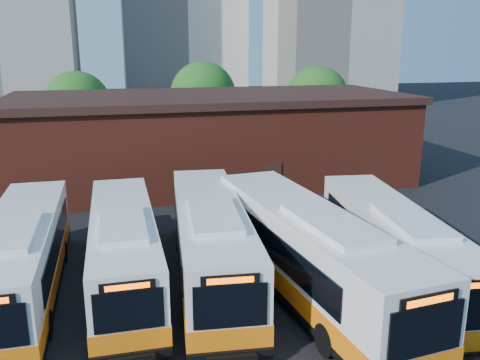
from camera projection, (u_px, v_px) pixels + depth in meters
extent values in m
plane|color=black|center=(307.00, 304.00, 19.86)|extent=(220.00, 220.00, 0.00)
cube|color=white|center=(22.00, 255.00, 20.02)|extent=(2.57, 12.03, 2.86)
cube|color=orange|center=(24.00, 274.00, 20.23)|extent=(2.62, 12.08, 0.70)
cube|color=black|center=(26.00, 286.00, 20.35)|extent=(2.61, 12.07, 0.25)
cube|color=black|center=(57.00, 242.00, 20.63)|extent=(0.06, 9.38, 1.05)
cube|color=white|center=(11.00, 232.00, 18.22)|extent=(1.74, 4.21, 0.22)
cylinder|color=black|center=(46.00, 325.00, 17.42)|extent=(0.32, 1.00, 1.00)
cylinder|color=black|center=(9.00, 256.00, 23.08)|extent=(0.32, 1.00, 1.00)
cylinder|color=black|center=(63.00, 252.00, 23.62)|extent=(0.32, 1.00, 1.00)
cube|color=white|center=(124.00, 247.00, 20.95)|extent=(2.50, 11.76, 2.79)
cube|color=orange|center=(125.00, 265.00, 21.16)|extent=(2.55, 11.81, 0.69)
cube|color=black|center=(126.00, 276.00, 21.28)|extent=(2.54, 11.80, 0.25)
cube|color=black|center=(129.00, 311.00, 15.34)|extent=(2.12, 0.06, 1.32)
cube|color=black|center=(127.00, 286.00, 15.12)|extent=(1.67, 0.06, 0.31)
cube|color=#FF5905|center=(127.00, 287.00, 15.09)|extent=(1.32, 0.02, 0.18)
cube|color=black|center=(132.00, 357.00, 15.68)|extent=(2.50, 0.14, 0.31)
cube|color=black|center=(132.00, 359.00, 15.45)|extent=(1.42, 0.37, 0.06)
cube|color=black|center=(132.00, 360.00, 15.26)|extent=(1.42, 0.04, 0.18)
cube|color=black|center=(91.00, 240.00, 20.95)|extent=(0.05, 9.17, 1.03)
cube|color=black|center=(154.00, 235.00, 21.55)|extent=(0.05, 9.17, 1.03)
cube|color=white|center=(123.00, 224.00, 19.19)|extent=(1.70, 4.12, 0.22)
cylinder|color=black|center=(96.00, 318.00, 17.88)|extent=(0.31, 0.98, 0.98)
cylinder|color=black|center=(160.00, 310.00, 18.41)|extent=(0.31, 0.98, 0.98)
cylinder|color=black|center=(99.00, 249.00, 23.94)|extent=(0.31, 0.98, 0.98)
cylinder|color=black|center=(147.00, 245.00, 24.48)|extent=(0.31, 0.98, 0.98)
cube|color=white|center=(211.00, 239.00, 21.44)|extent=(3.87, 12.80, 2.99)
cube|color=orange|center=(211.00, 258.00, 21.66)|extent=(3.93, 12.86, 0.74)
cube|color=black|center=(211.00, 269.00, 21.80)|extent=(3.91, 12.85, 0.26)
cube|color=black|center=(230.00, 306.00, 15.31)|extent=(2.27, 0.28, 1.42)
cube|color=black|center=(230.00, 280.00, 15.08)|extent=(1.78, 0.23, 0.34)
cube|color=#FF5905|center=(230.00, 281.00, 15.05)|extent=(1.41, 0.16, 0.19)
cube|color=black|center=(231.00, 356.00, 15.68)|extent=(2.68, 0.40, 0.34)
cube|color=black|center=(232.00, 358.00, 15.42)|extent=(1.55, 0.54, 0.06)
cube|color=black|center=(233.00, 360.00, 15.22)|extent=(1.52, 0.19, 0.19)
cube|color=black|center=(178.00, 231.00, 21.57)|extent=(0.99, 9.79, 1.10)
cube|color=black|center=(241.00, 228.00, 21.97)|extent=(0.99, 9.79, 1.10)
cube|color=white|center=(214.00, 215.00, 19.53)|extent=(2.23, 4.56, 0.23)
cylinder|color=black|center=(187.00, 312.00, 18.19)|extent=(0.43, 1.08, 1.05)
cylinder|color=black|center=(253.00, 307.00, 18.55)|extent=(0.43, 1.08, 1.05)
cylinder|color=black|center=(180.00, 241.00, 24.82)|extent=(0.43, 1.08, 1.05)
cylinder|color=black|center=(229.00, 238.00, 25.17)|extent=(0.43, 1.08, 1.05)
cube|color=white|center=(309.00, 251.00, 19.92)|extent=(4.29, 13.60, 3.18)
cube|color=orange|center=(308.00, 272.00, 20.16)|extent=(4.35, 13.66, 0.78)
cube|color=black|center=(308.00, 285.00, 20.30)|extent=(4.33, 13.65, 0.28)
cube|color=black|center=(426.00, 331.00, 13.75)|extent=(2.41, 0.33, 1.50)
cube|color=black|center=(430.00, 300.00, 13.51)|extent=(1.89, 0.27, 0.36)
cube|color=#FF5905|center=(431.00, 301.00, 13.47)|extent=(1.50, 0.19, 0.20)
cube|color=black|center=(271.00, 244.00, 19.76)|extent=(1.20, 10.37, 1.17)
cube|color=black|center=(336.00, 235.00, 20.74)|extent=(1.20, 10.37, 1.17)
cube|color=white|center=(333.00, 223.00, 17.97)|extent=(2.43, 4.86, 0.25)
cylinder|color=black|center=(327.00, 340.00, 16.42)|extent=(0.48, 1.15, 1.11)
cylinder|color=black|center=(393.00, 325.00, 17.28)|extent=(0.48, 1.15, 1.11)
cylinder|color=black|center=(246.00, 255.00, 23.08)|extent=(0.48, 1.15, 1.11)
cylinder|color=black|center=(297.00, 248.00, 23.95)|extent=(0.48, 1.15, 1.11)
cube|color=white|center=(393.00, 244.00, 21.17)|extent=(4.14, 12.27, 2.86)
cube|color=orange|center=(391.00, 262.00, 21.38)|extent=(4.19, 12.32, 0.70)
cube|color=black|center=(390.00, 273.00, 21.51)|extent=(4.18, 12.31, 0.25)
cube|color=black|center=(474.00, 310.00, 15.29)|extent=(2.16, 0.35, 1.35)
cube|color=black|center=(478.00, 285.00, 15.07)|extent=(1.70, 0.29, 0.32)
cube|color=#FF5905|center=(478.00, 286.00, 15.03)|extent=(1.34, 0.20, 0.18)
cube|color=black|center=(469.00, 358.00, 15.64)|extent=(2.55, 0.48, 0.32)
cube|color=black|center=(474.00, 360.00, 15.39)|extent=(1.49, 0.57, 0.06)
cube|color=black|center=(360.00, 235.00, 21.34)|extent=(1.30, 9.31, 1.05)
cube|color=black|center=(419.00, 233.00, 21.63)|extent=(1.30, 9.31, 1.05)
cube|color=white|center=(412.00, 221.00, 19.33)|extent=(2.28, 4.41, 0.22)
cylinder|color=black|center=(397.00, 314.00, 18.09)|extent=(0.45, 1.04, 1.00)
cylinder|color=black|center=(459.00, 311.00, 18.35)|extent=(0.45, 1.04, 1.00)
cylinder|color=black|center=(341.00, 245.00, 24.45)|extent=(0.45, 1.04, 1.00)
cylinder|color=black|center=(387.00, 243.00, 24.70)|extent=(0.45, 1.04, 1.00)
imported|color=black|center=(423.00, 316.00, 17.12)|extent=(0.64, 0.80, 1.91)
cube|color=maroon|center=(210.00, 140.00, 37.85)|extent=(28.00, 12.00, 6.00)
cube|color=black|center=(209.00, 97.00, 37.05)|extent=(28.60, 12.60, 0.50)
cube|color=black|center=(273.00, 181.00, 33.36)|extent=(1.20, 0.08, 2.40)
cylinder|color=#382314|center=(80.00, 140.00, 47.17)|extent=(0.36, 0.36, 2.70)
sphere|color=#1C5518|center=(77.00, 104.00, 46.33)|extent=(6.00, 6.00, 6.00)
cylinder|color=#382314|center=(204.00, 130.00, 51.84)|extent=(0.36, 0.36, 2.95)
sphere|color=#1C5518|center=(203.00, 95.00, 50.92)|extent=(6.56, 6.56, 6.56)
cylinder|color=#382314|center=(315.00, 131.00, 51.64)|extent=(0.36, 0.36, 2.81)
sphere|color=#1C5518|center=(317.00, 97.00, 50.77)|extent=(6.24, 6.24, 6.24)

